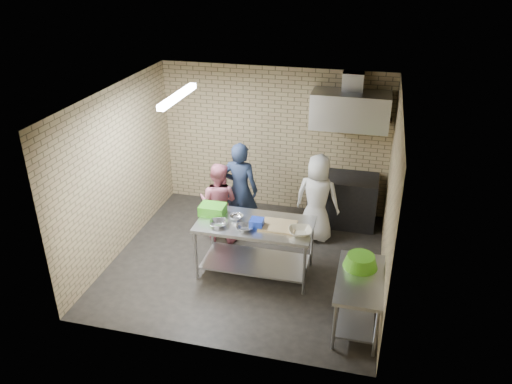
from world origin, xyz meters
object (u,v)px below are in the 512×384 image
(side_counter, at_px, (358,301))
(man_navy, at_px, (240,190))
(bottle_red, at_px, (354,111))
(green_basin, at_px, (361,261))
(prep_table, at_px, (255,248))
(bottle_green, at_px, (378,114))
(blue_tub, at_px, (257,223))
(woman_white, at_px, (317,198))
(green_crate, at_px, (213,209))
(stove, at_px, (342,200))
(woman_pink, at_px, (219,202))

(side_counter, height_order, man_navy, man_navy)
(bottle_red, distance_m, man_navy, 2.36)
(green_basin, distance_m, man_navy, 2.68)
(prep_table, xyz_separation_m, bottle_green, (1.60, 2.15, 1.58))
(blue_tub, relative_size, woman_white, 0.13)
(green_crate, distance_m, woman_white, 1.85)
(blue_tub, distance_m, bottle_green, 2.94)
(stove, height_order, blue_tub, blue_tub)
(man_navy, height_order, woman_pink, man_navy)
(green_basin, bearing_deg, stove, 99.76)
(man_navy, xyz_separation_m, woman_pink, (-0.31, -0.24, -0.15))
(side_counter, height_order, bottle_green, bottle_green)
(blue_tub, relative_size, woman_pink, 0.14)
(side_counter, relative_size, green_basin, 2.61)
(prep_table, bearing_deg, bottle_red, 60.82)
(woman_pink, bearing_deg, green_crate, 105.32)
(woman_white, bearing_deg, side_counter, 119.56)
(prep_table, distance_m, blue_tub, 0.51)
(woman_pink, bearing_deg, bottle_green, -147.37)
(stove, distance_m, blue_tub, 2.34)
(stove, distance_m, bottle_red, 1.60)
(green_basin, relative_size, woman_pink, 0.33)
(woman_white, bearing_deg, green_crate, 45.00)
(stove, xyz_separation_m, man_navy, (-1.68, -0.84, 0.40))
(prep_table, distance_m, man_navy, 1.26)
(blue_tub, xyz_separation_m, woman_pink, (-0.89, 0.92, -0.23))
(side_counter, relative_size, woman_white, 0.78)
(green_basin, xyz_separation_m, bottle_red, (-0.38, 2.74, 1.19))
(green_crate, relative_size, green_basin, 0.84)
(stove, xyz_separation_m, woman_pink, (-1.99, -1.09, 0.25))
(side_counter, distance_m, bottle_red, 3.44)
(bottle_red, xyz_separation_m, bottle_green, (0.40, 0.00, -0.01))
(stove, height_order, man_navy, man_navy)
(woman_white, bearing_deg, stove, -112.05)
(blue_tub, distance_m, man_navy, 1.30)
(green_basin, xyz_separation_m, bottle_green, (0.02, 2.74, 1.18))
(green_crate, relative_size, man_navy, 0.23)
(green_basin, bearing_deg, side_counter, -85.43)
(bottle_green, bearing_deg, man_navy, -153.02)
(side_counter, height_order, woman_pink, woman_pink)
(stove, xyz_separation_m, green_crate, (-1.85, -1.79, 0.49))
(green_crate, distance_m, woman_pink, 0.76)
(green_crate, bearing_deg, stove, 44.03)
(stove, xyz_separation_m, bottle_green, (0.45, 0.24, 1.57))
(green_crate, relative_size, woman_pink, 0.28)
(stove, relative_size, bottle_green, 8.00)
(man_navy, relative_size, woman_pink, 1.22)
(green_basin, relative_size, man_navy, 0.27)
(side_counter, bearing_deg, green_basin, 94.57)
(man_navy, bearing_deg, prep_table, 118.47)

